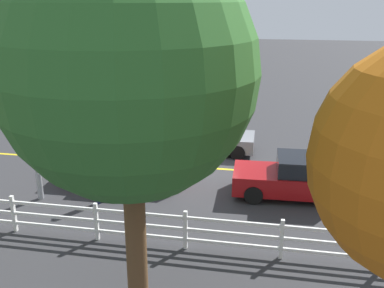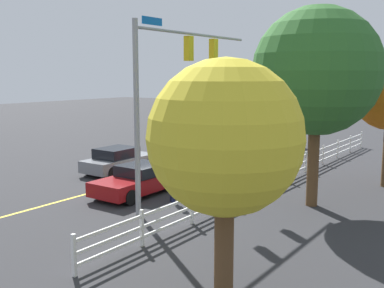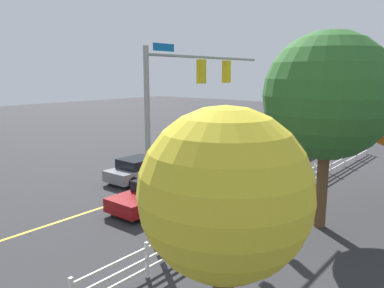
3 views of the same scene
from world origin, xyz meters
name	(u,v)px [view 3 (image 3 of 3)]	position (x,y,z in m)	size (l,w,h in m)	color
ground_plane	(169,186)	(0.00, 0.00, 0.00)	(120.00, 120.00, 0.00)	#2D2D30
lane_center_stripe	(211,171)	(-4.00, 0.00, 0.00)	(28.00, 0.16, 0.01)	gold
signal_assembly	(184,100)	(3.12, 3.90, 5.12)	(7.54, 0.37, 7.28)	gray
car_0	(236,167)	(-3.68, 2.04, 0.70)	(4.62, 2.02, 1.48)	maroon
car_1	(219,150)	(-7.21, -1.70, 0.67)	(4.68, 2.02, 1.41)	navy
car_2	(140,169)	(0.27, -2.04, 0.66)	(4.18, 1.98, 1.36)	slate
car_3	(155,194)	(2.86, 1.86, 0.63)	(4.53, 2.02, 1.30)	maroon
car_4	(290,148)	(-11.45, 1.84, 0.62)	(4.14, 2.19, 1.23)	maroon
pedestrian	(184,198)	(3.02, 3.81, 0.93)	(0.44, 0.48, 1.69)	#191E3F
white_rail_fence	(295,184)	(-3.00, 6.09, 0.60)	(26.10, 0.10, 1.15)	white
tree_1	(225,195)	(8.69, 9.83, 3.79)	(3.54, 3.54, 5.59)	brown
tree_2	(328,96)	(0.16, 8.66, 5.32)	(4.97, 4.97, 7.82)	brown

